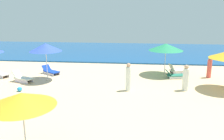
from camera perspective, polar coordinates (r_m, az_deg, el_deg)
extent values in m
cube|color=#174F8C|center=(27.61, 1.60, 4.61)|extent=(60.00, 13.03, 0.12)
cube|color=silver|center=(18.93, -24.64, -1.07)|extent=(1.05, 0.56, 0.20)
cube|color=silver|center=(18.78, -25.31, -0.85)|extent=(1.42, 1.11, 0.06)
cylinder|color=silver|center=(16.61, -15.50, 0.97)|extent=(0.05, 0.05, 2.02)
cone|color=blue|center=(16.37, -15.79, 5.32)|extent=(2.16, 2.16, 0.53)
cube|color=silver|center=(16.67, -21.15, -2.57)|extent=(1.08, 0.44, 0.25)
cube|color=silver|center=(16.98, -19.96, -2.17)|extent=(1.08, 0.44, 0.25)
cube|color=white|center=(16.79, -20.59, -1.86)|extent=(1.39, 0.98, 0.06)
cube|color=white|center=(17.16, -21.99, -0.89)|extent=(0.55, 0.64, 0.47)
cube|color=silver|center=(18.17, -15.12, -0.87)|extent=(1.02, 0.67, 0.18)
cube|color=silver|center=(18.49, -13.74, -0.53)|extent=(1.02, 0.67, 0.18)
cube|color=#163DB8|center=(18.30, -14.45, -0.33)|extent=(1.46, 1.26, 0.06)
cube|color=#163DB8|center=(18.73, -15.62, 0.54)|extent=(0.65, 0.72, 0.42)
cylinder|color=silver|center=(17.86, 12.71, 1.74)|extent=(0.05, 0.05, 1.83)
cone|color=#268D5B|center=(17.65, 12.91, 5.45)|extent=(2.50, 2.50, 0.51)
cube|color=silver|center=(17.07, 15.51, -1.86)|extent=(1.09, 0.21, 0.19)
cube|color=silver|center=(17.57, 14.96, -1.37)|extent=(1.09, 0.21, 0.19)
cube|color=#2B7864|center=(17.29, 15.26, -1.22)|extent=(1.30, 0.82, 0.06)
cube|color=#2B7864|center=(17.08, 13.52, -0.64)|extent=(0.46, 0.66, 0.41)
cube|color=silver|center=(18.36, 15.99, -0.71)|extent=(0.98, 0.39, 0.22)
cube|color=silver|center=(18.79, 15.23, -0.32)|extent=(0.98, 0.39, 0.22)
cube|color=silver|center=(18.54, 15.63, -0.09)|extent=(1.28, 0.96, 0.06)
cube|color=silver|center=(18.23, 14.26, 0.60)|extent=(0.51, 0.65, 0.54)
cylinder|color=silver|center=(8.21, -20.36, -14.00)|extent=(0.05, 0.05, 1.82)
cone|color=#F4A922|center=(7.76, -21.07, -6.66)|extent=(2.12, 2.12, 0.42)
cylinder|color=#E2554C|center=(18.08, 22.49, 0.30)|extent=(0.44, 0.44, 1.31)
sphere|color=tan|center=(17.92, 22.72, 2.70)|extent=(0.26, 0.26, 0.26)
cylinder|color=white|center=(14.00, 3.97, -2.17)|extent=(0.41, 0.41, 1.46)
sphere|color=tan|center=(13.78, 4.03, 1.18)|extent=(0.25, 0.25, 0.25)
cylinder|color=white|center=(14.67, 17.37, -2.26)|extent=(0.49, 0.49, 1.34)
sphere|color=tan|center=(14.48, 17.60, 0.72)|extent=(0.25, 0.25, 0.25)
sphere|color=#2599D8|center=(15.05, -21.48, -4.32)|extent=(0.28, 0.28, 0.28)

